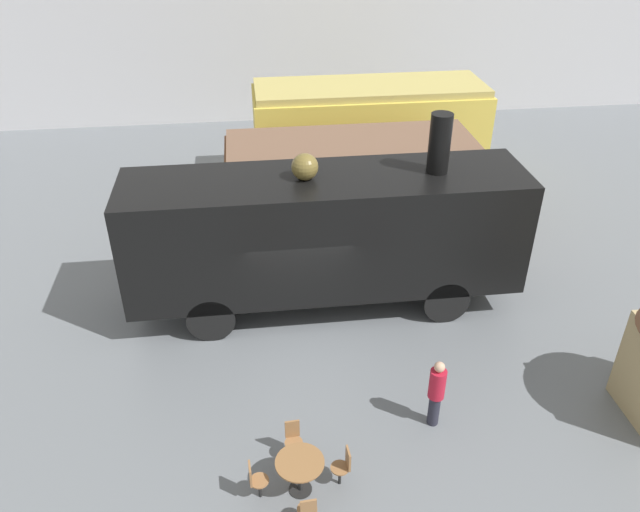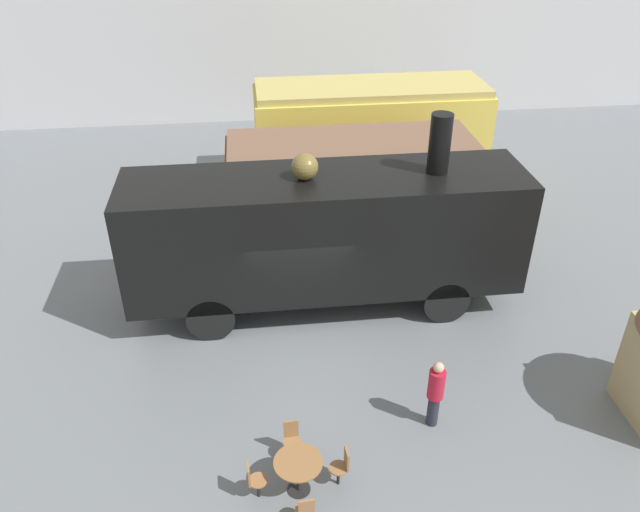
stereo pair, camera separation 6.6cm
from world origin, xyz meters
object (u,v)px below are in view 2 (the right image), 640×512
at_px(steam_locomotive, 326,231).
at_px(cafe_table_near, 298,467).
at_px(visitor_person, 435,392).
at_px(passenger_coach_vintage, 370,127).
at_px(passenger_coach_wooden, 351,181).
at_px(cafe_chair_0, 292,437).

relative_size(steam_locomotive, cafe_table_near, 10.83).
relative_size(cafe_table_near, visitor_person, 0.55).
height_order(passenger_coach_vintage, passenger_coach_wooden, passenger_coach_vintage).
distance_m(passenger_coach_wooden, steam_locomotive, 3.65).
bearing_deg(passenger_coach_wooden, cafe_chair_0, -106.50).
bearing_deg(cafe_chair_0, visitor_person, 95.62).
bearing_deg(visitor_person, cafe_chair_0, -170.55).
distance_m(passenger_coach_vintage, steam_locomotive, 8.03).
distance_m(passenger_coach_vintage, visitor_person, 12.19).
bearing_deg(passenger_coach_wooden, passenger_coach_vintage, 71.83).
bearing_deg(passenger_coach_vintage, steam_locomotive, -108.60).
height_order(passenger_coach_vintage, cafe_chair_0, passenger_coach_vintage).
bearing_deg(cafe_table_near, steam_locomotive, 77.87).
distance_m(passenger_coach_vintage, cafe_chair_0, 13.27).
xyz_separation_m(cafe_table_near, cafe_chair_0, (-0.06, 0.83, -0.11)).
bearing_deg(cafe_chair_0, passenger_coach_vintage, 159.11).
relative_size(passenger_coach_vintage, steam_locomotive, 0.83).
distance_m(passenger_coach_wooden, visitor_person, 8.00).
distance_m(passenger_coach_wooden, cafe_chair_0, 8.90).
bearing_deg(cafe_chair_0, cafe_table_near, 0.00).
distance_m(passenger_coach_vintage, cafe_table_near, 14.03).
xyz_separation_m(cafe_chair_0, visitor_person, (2.98, 0.50, 0.39)).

